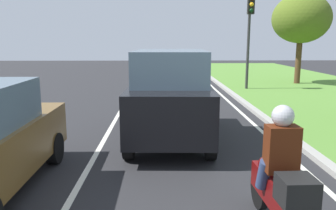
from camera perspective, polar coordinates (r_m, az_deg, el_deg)
The scene contains 9 objects.
ground_plane at distance 13.10m, azimuth -4.56°, elevation -0.35°, with size 60.00×60.00×0.00m, color #262628.
lane_line_center at distance 13.16m, azimuth -7.60°, elevation -0.35°, with size 0.12×32.00×0.01m, color silver.
lane_line_right_edge at distance 13.38m, azimuth 11.02°, elevation -0.26°, with size 0.12×32.00×0.01m, color silver.
curb_right at distance 13.49m, azimuth 13.10°, elevation -0.02°, with size 0.24×48.00×0.12m, color #9E9B93.
car_suv_ahead at distance 8.63m, azimuth 0.36°, elevation 1.73°, with size 2.10×4.56×2.28m.
motorcycle at distance 4.75m, azimuth 18.09°, elevation -14.08°, with size 0.41×1.90×1.01m.
rider_person at distance 4.58m, azimuth 18.31°, elevation -6.76°, with size 0.51×0.41×1.16m.
traffic_light_near_right at distance 17.86m, azimuth 13.48°, elevation 13.06°, with size 0.32×0.50×4.88m.
tree_roadside_far at distance 21.07m, azimuth 21.34°, elevation 13.25°, with size 3.22×3.22×5.08m.
Camera 1 is at (0.76, 1.17, 2.53)m, focal length 36.53 mm.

